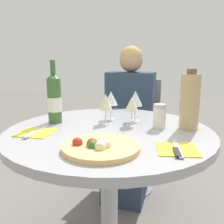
{
  "coord_description": "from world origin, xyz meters",
  "views": [
    {
      "loc": [
        0.33,
        -1.1,
        1.1
      ],
      "look_at": [
        0.03,
        -0.06,
        0.86
      ],
      "focal_mm": 40.0,
      "sensor_mm": 36.0,
      "label": 1
    }
  ],
  "objects_px": {
    "seated_diner": "(128,132)",
    "pizza_large": "(100,147)",
    "dining_table": "(109,156)",
    "tall_carafe": "(190,101)",
    "wine_bottle": "(54,99)",
    "chair_behind_diner": "(132,136)"
  },
  "relations": [
    {
      "from": "seated_diner",
      "to": "pizza_large",
      "type": "xyz_separation_m",
      "value": [
        0.11,
        -1.01,
        0.25
      ]
    },
    {
      "from": "seated_diner",
      "to": "pizza_large",
      "type": "relative_size",
      "value": 4.04
    },
    {
      "from": "dining_table",
      "to": "seated_diner",
      "type": "xyz_separation_m",
      "value": [
        -0.07,
        0.73,
        -0.1
      ]
    },
    {
      "from": "tall_carafe",
      "to": "wine_bottle",
      "type": "bearing_deg",
      "value": -173.87
    },
    {
      "from": "chair_behind_diner",
      "to": "pizza_large",
      "type": "relative_size",
      "value": 3.12
    },
    {
      "from": "chair_behind_diner",
      "to": "dining_table",
      "type": "bearing_deg",
      "value": 94.36
    },
    {
      "from": "tall_carafe",
      "to": "dining_table",
      "type": "bearing_deg",
      "value": -162.32
    },
    {
      "from": "dining_table",
      "to": "pizza_large",
      "type": "relative_size",
      "value": 3.38
    },
    {
      "from": "dining_table",
      "to": "tall_carafe",
      "type": "bearing_deg",
      "value": 17.68
    },
    {
      "from": "chair_behind_diner",
      "to": "pizza_large",
      "type": "height_order",
      "value": "chair_behind_diner"
    },
    {
      "from": "dining_table",
      "to": "seated_diner",
      "type": "relative_size",
      "value": 0.84
    },
    {
      "from": "seated_diner",
      "to": "wine_bottle",
      "type": "distance_m",
      "value": 0.82
    },
    {
      "from": "wine_bottle",
      "to": "tall_carafe",
      "type": "relative_size",
      "value": 1.13
    },
    {
      "from": "dining_table",
      "to": "wine_bottle",
      "type": "xyz_separation_m",
      "value": [
        -0.31,
        0.04,
        0.26
      ]
    },
    {
      "from": "pizza_large",
      "to": "wine_bottle",
      "type": "relative_size",
      "value": 0.9
    },
    {
      "from": "dining_table",
      "to": "wine_bottle",
      "type": "distance_m",
      "value": 0.41
    },
    {
      "from": "dining_table",
      "to": "tall_carafe",
      "type": "relative_size",
      "value": 3.43
    },
    {
      "from": "chair_behind_diner",
      "to": "tall_carafe",
      "type": "distance_m",
      "value": 0.99
    },
    {
      "from": "dining_table",
      "to": "wine_bottle",
      "type": "height_order",
      "value": "wine_bottle"
    },
    {
      "from": "dining_table",
      "to": "chair_behind_diner",
      "type": "height_order",
      "value": "chair_behind_diner"
    },
    {
      "from": "seated_diner",
      "to": "tall_carafe",
      "type": "xyz_separation_m",
      "value": [
        0.43,
        -0.62,
        0.37
      ]
    },
    {
      "from": "pizza_large",
      "to": "tall_carafe",
      "type": "height_order",
      "value": "tall_carafe"
    }
  ]
}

